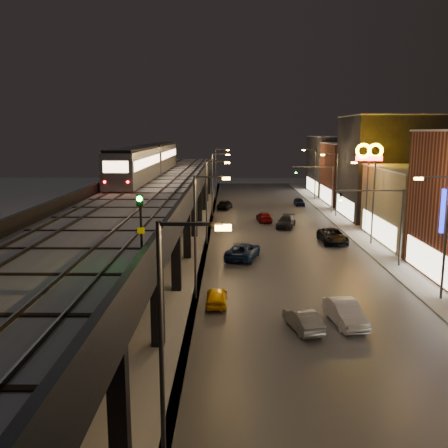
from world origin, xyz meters
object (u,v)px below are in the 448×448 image
object	(u,v)px
car_onc_dark	(333,237)
car_onc_red	(299,202)
car_near_white	(303,321)
car_mid_silver	(243,251)
rail_signal	(140,213)
car_onc_silver	(345,314)
car_onc_white	(286,222)
car_far_white	(225,205)
subway_train	(149,160)
car_taxi	(217,297)
car_mid_dark	(264,217)

from	to	relation	value
car_onc_dark	car_onc_red	distance (m)	27.99
car_near_white	car_mid_silver	xyz separation A→B (m)	(-3.17, 17.31, 0.13)
rail_signal	car_onc_silver	xyz separation A→B (m)	(11.10, 8.75, -7.81)
car_mid_silver	car_onc_white	xyz separation A→B (m)	(5.86, 15.83, -0.06)
car_onc_white	car_onc_dark	bearing A→B (deg)	-50.76
car_onc_dark	car_far_white	bearing A→B (deg)	113.83
subway_train	rail_signal	bearing A→B (deg)	-81.42
subway_train	car_onc_dark	size ratio (longest dim) A/B	6.74
car_onc_silver	car_near_white	bearing A→B (deg)	-169.19
car_onc_silver	car_mid_silver	bearing A→B (deg)	102.39
subway_train	car_onc_red	size ratio (longest dim) A/B	10.21
car_near_white	car_far_white	size ratio (longest dim) A/B	0.89
car_far_white	car_onc_silver	distance (m)	48.22
car_taxi	car_onc_dark	xyz separation A→B (m)	(12.15, 19.83, 0.15)
car_taxi	car_onc_silver	world-z (taller)	car_onc_silver
car_taxi	car_onc_white	world-z (taller)	car_onc_white
subway_train	car_onc_white	size ratio (longest dim) A/B	7.60
subway_train	car_onc_dark	bearing A→B (deg)	-25.75
car_onc_white	car_onc_red	world-z (taller)	car_onc_white
car_mid_silver	car_onc_silver	size ratio (longest dim) A/B	1.23
car_onc_red	subway_train	bearing A→B (deg)	-142.68
car_onc_silver	car_far_white	bearing A→B (deg)	91.89
rail_signal	car_onc_red	world-z (taller)	rail_signal
subway_train	rail_signal	distance (m)	42.89
subway_train	rail_signal	xyz separation A→B (m)	(6.40, -42.41, 0.09)
car_far_white	car_onc_silver	world-z (taller)	car_far_white
subway_train	car_mid_dark	world-z (taller)	subway_train
subway_train	car_mid_silver	bearing A→B (deg)	-56.27
car_mid_silver	car_mid_dark	distance (m)	20.25
car_onc_silver	subway_train	bearing A→B (deg)	109.86
car_mid_dark	car_far_white	bearing A→B (deg)	-68.86
car_taxi	car_mid_silver	xyz separation A→B (m)	(2.20, 12.91, 0.15)
rail_signal	car_onc_silver	world-z (taller)	rail_signal
car_far_white	car_onc_white	size ratio (longest dim) A/B	0.89
car_mid_dark	car_onc_dark	world-z (taller)	car_onc_dark
subway_train	car_onc_white	distance (m)	19.10
car_mid_dark	car_onc_white	world-z (taller)	car_onc_white
car_mid_silver	car_onc_dark	distance (m)	12.12
subway_train	car_onc_dark	world-z (taller)	subway_train
car_near_white	car_onc_red	world-z (taller)	car_near_white
subway_train	car_mid_dark	distance (m)	17.09
rail_signal	subway_train	bearing A→B (deg)	98.58
rail_signal	car_near_white	world-z (taller)	rail_signal
car_onc_silver	car_onc_dark	size ratio (longest dim) A/B	0.81
subway_train	car_mid_silver	xyz separation A→B (m)	(11.54, -17.28, -7.69)
subway_train	car_mid_silver	size ratio (longest dim) A/B	6.74
car_onc_silver	car_onc_red	world-z (taller)	car_onc_silver
car_far_white	car_onc_red	bearing A→B (deg)	-150.31
rail_signal	car_onc_white	xyz separation A→B (m)	(11.00, 40.96, -7.83)
subway_train	car_onc_silver	bearing A→B (deg)	-62.53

